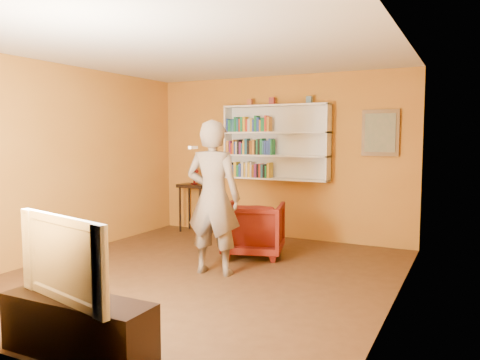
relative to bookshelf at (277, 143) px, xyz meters
name	(u,v)px	position (x,y,z in m)	size (l,w,h in m)	color
room_shell	(202,193)	(0.00, -2.41, -0.58)	(5.30, 5.80, 2.88)	#402714
bookshelf	(277,143)	(0.00, 0.00, 0.00)	(1.80, 0.29, 1.23)	white
books_row_lower	(249,170)	(-0.46, -0.11, -0.46)	(0.79, 0.19, 0.27)	#B32E1B
books_row_middle	(251,147)	(-0.42, -0.11, -0.08)	(0.84, 0.19, 0.27)	#BC7725
books_row_upper	(249,125)	(-0.46, -0.11, 0.29)	(0.79, 0.19, 0.26)	#223EA0
ornament_left	(250,102)	(-0.47, -0.06, 0.67)	(0.08, 0.08, 0.10)	#B45A33
ornament_centre	(272,101)	(-0.07, -0.06, 0.68)	(0.09, 0.09, 0.12)	maroon
ornament_right	(309,100)	(0.56, -0.06, 0.68)	(0.08, 0.08, 0.11)	slate
framed_painting	(380,133)	(1.65, 0.05, 0.16)	(0.55, 0.05, 0.70)	brown
console_table	(194,192)	(-1.52, -0.16, -0.89)	(0.52, 0.40, 0.85)	black
ruby_lustre	(194,173)	(-1.52, -0.16, -0.54)	(0.17, 0.17, 0.28)	maroon
armchair	(254,229)	(0.16, -1.26, -1.21)	(0.82, 0.84, 0.76)	#4B0705
person	(213,198)	(0.09, -2.28, -0.65)	(0.69, 0.45, 1.89)	#695B4D
game_remote	(193,147)	(-0.04, -2.53, -0.03)	(0.04, 0.15, 0.04)	white
tv_cabinet	(78,327)	(0.25, -4.66, -1.37)	(1.28, 0.38, 0.46)	black
television	(76,256)	(0.25, -4.66, -0.81)	(1.13, 0.15, 0.65)	black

